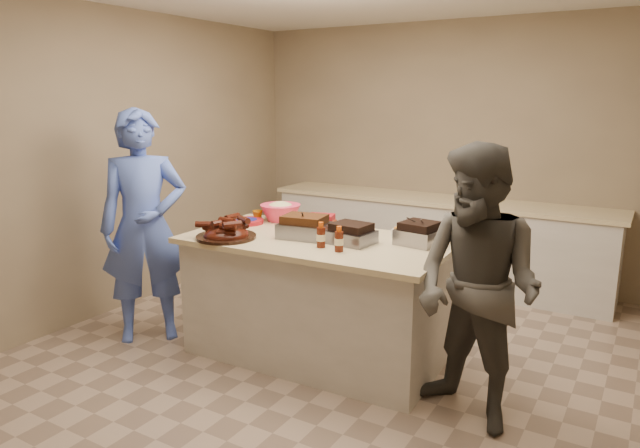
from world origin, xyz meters
The scene contains 20 objects.
room centered at (0.00, 0.00, 0.00)m, with size 4.50×5.00×2.70m, color gray, non-canonical shape.
back_counter centered at (0.00, 2.20, 0.45)m, with size 3.60×0.64×0.90m, color beige, non-canonical shape.
island centered at (-0.14, 0.03, 0.00)m, with size 1.93×1.02×0.92m, color beige, non-canonical shape.
rib_platter centered at (-0.72, -0.30, 0.92)m, with size 0.44×0.44×0.18m, color #45140A, non-canonical shape.
pulled_pork_tray centered at (-0.24, 0.01, 0.92)m, with size 0.36×0.27×0.11m, color #47230F.
brisket_tray centered at (0.14, 0.04, 0.92)m, with size 0.30×0.25×0.09m, color black.
roasting_pan centered at (0.56, 0.27, 0.92)m, with size 0.27×0.27×0.11m, color gray.
coleslaw_bowl centered at (-0.72, 0.40, 0.92)m, with size 0.34×0.34×0.23m, color #F2355C, non-canonical shape.
sausage_plate centered at (-0.06, 0.29, 0.92)m, with size 0.30×0.30×0.05m, color silver.
mac_cheese_dish centered at (0.45, 0.46, 0.92)m, with size 0.29×0.21×0.08m, color orange.
bbq_bottle_a centered at (0.01, -0.17, 0.92)m, with size 0.06×0.06×0.18m, color #45150A.
bbq_bottle_b centered at (0.17, -0.20, 0.92)m, with size 0.06×0.06×0.17m, color #45150A.
mustard_bottle centered at (-0.43, 0.08, 0.92)m, with size 0.05×0.05×0.13m, color gold.
sauce_bowl centered at (-0.14, 0.24, 0.92)m, with size 0.13×0.04×0.13m, color silver.
plate_stack_large centered at (-0.90, 0.17, 0.92)m, with size 0.27×0.27×0.03m, color maroon.
plate_stack_small centered at (-1.01, 0.01, 0.92)m, with size 0.17×0.17×0.02m, color maroon.
plastic_cup centered at (-0.90, 0.32, 0.92)m, with size 0.09×0.08×0.09m, color #AB6508.
basket_stack centered at (-0.31, 0.37, 0.92)m, with size 0.20×0.15×0.10m, color maroon.
guest_blue centered at (-1.49, -0.38, 0.00)m, with size 0.67×1.85×0.44m, color #4B68CF.
guest_gray centered at (1.12, -0.26, 0.00)m, with size 0.82×1.68×0.64m, color #4C4943.
Camera 1 is at (1.96, -3.42, 1.93)m, focal length 32.00 mm.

